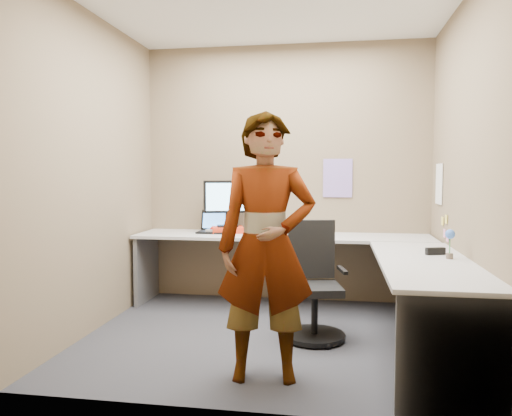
% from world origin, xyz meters
% --- Properties ---
extents(ground, '(3.00, 3.00, 0.00)m').
position_xyz_m(ground, '(0.00, 0.00, 0.00)').
color(ground, '#2A2A30').
rests_on(ground, ground).
extents(wall_back, '(3.00, 0.00, 3.00)m').
position_xyz_m(wall_back, '(0.00, 1.30, 1.35)').
color(wall_back, brown).
rests_on(wall_back, ground).
extents(wall_right, '(0.00, 2.70, 2.70)m').
position_xyz_m(wall_right, '(1.50, 0.00, 1.35)').
color(wall_right, brown).
rests_on(wall_right, ground).
extents(wall_left, '(0.00, 2.70, 2.70)m').
position_xyz_m(wall_left, '(-1.50, 0.00, 1.35)').
color(wall_left, brown).
rests_on(wall_left, ground).
extents(ceiling, '(3.00, 3.00, 0.00)m').
position_xyz_m(ceiling, '(0.00, 0.00, 2.70)').
color(ceiling, white).
rests_on(ceiling, wall_back).
extents(desk, '(2.98, 2.58, 0.73)m').
position_xyz_m(desk, '(0.44, 0.39, 0.59)').
color(desk, '#B9B9B9').
rests_on(desk, ground).
extents(paper_ream, '(0.37, 0.31, 0.06)m').
position_xyz_m(paper_ream, '(-0.58, 1.06, 0.76)').
color(paper_ream, red).
rests_on(paper_ream, desk).
extents(monitor, '(0.50, 0.21, 0.48)m').
position_xyz_m(monitor, '(-0.58, 1.08, 1.08)').
color(monitor, black).
rests_on(monitor, paper_ream).
extents(laptop, '(0.32, 0.27, 0.23)m').
position_xyz_m(laptop, '(-0.72, 1.07, 0.79)').
color(laptop, black).
rests_on(laptop, desk).
extents(trackball_mouse, '(0.12, 0.08, 0.07)m').
position_xyz_m(trackball_mouse, '(-0.72, 0.97, 0.76)').
color(trackball_mouse, '#B7B7BC').
rests_on(trackball_mouse, desk).
extents(origami, '(0.10, 0.10, 0.06)m').
position_xyz_m(origami, '(-0.04, 0.91, 0.76)').
color(origami, white).
rests_on(origami, desk).
extents(stapler, '(0.15, 0.09, 0.05)m').
position_xyz_m(stapler, '(1.29, -0.06, 0.76)').
color(stapler, black).
rests_on(stapler, desk).
extents(flower, '(0.07, 0.07, 0.22)m').
position_xyz_m(flower, '(1.36, -0.23, 0.87)').
color(flower, brown).
rests_on(flower, desk).
extents(calendar_purple, '(0.30, 0.01, 0.40)m').
position_xyz_m(calendar_purple, '(0.55, 1.29, 1.30)').
color(calendar_purple, '#846BB7').
rests_on(calendar_purple, wall_back).
extents(calendar_white, '(0.01, 0.28, 0.38)m').
position_xyz_m(calendar_white, '(1.49, 0.90, 1.25)').
color(calendar_white, white).
rests_on(calendar_white, wall_right).
extents(sticky_note_a, '(0.01, 0.07, 0.07)m').
position_xyz_m(sticky_note_a, '(1.49, 0.55, 0.95)').
color(sticky_note_a, '#F2E059').
rests_on(sticky_note_a, wall_right).
extents(sticky_note_b, '(0.01, 0.07, 0.07)m').
position_xyz_m(sticky_note_b, '(1.49, 0.60, 0.82)').
color(sticky_note_b, pink).
rests_on(sticky_note_b, wall_right).
extents(sticky_note_c, '(0.01, 0.07, 0.07)m').
position_xyz_m(sticky_note_c, '(1.49, 0.48, 0.80)').
color(sticky_note_c, pink).
rests_on(sticky_note_c, wall_right).
extents(sticky_note_d, '(0.01, 0.07, 0.07)m').
position_xyz_m(sticky_note_d, '(1.49, 0.70, 0.92)').
color(sticky_note_d, '#F2E059').
rests_on(sticky_note_d, wall_right).
extents(office_chair, '(0.53, 0.50, 0.94)m').
position_xyz_m(office_chair, '(0.37, 0.05, 0.39)').
color(office_chair, black).
rests_on(office_chair, ground).
extents(person, '(0.69, 0.50, 1.75)m').
position_xyz_m(person, '(0.10, -0.81, 0.87)').
color(person, '#999399').
rests_on(person, ground).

